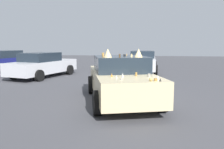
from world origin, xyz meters
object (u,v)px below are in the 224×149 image
object	(u,v)px
art_car_decorated	(121,79)
parked_sedan_row_back_center	(43,65)
parked_sedan_near_right	(3,61)
parked_sedan_far_left	(143,62)

from	to	relation	value
art_car_decorated	parked_sedan_row_back_center	distance (m)	7.14
art_car_decorated	parked_sedan_near_right	world-z (taller)	art_car_decorated
parked_sedan_row_back_center	parked_sedan_far_left	bearing A→B (deg)	-46.39
parked_sedan_near_right	parked_sedan_row_back_center	xyz separation A→B (m)	(-2.35, -4.15, -0.03)
art_car_decorated	parked_sedan_near_right	bearing A→B (deg)	-145.61
art_car_decorated	parked_sedan_row_back_center	world-z (taller)	art_car_decorated
art_car_decorated	parked_sedan_far_left	distance (m)	8.22
parked_sedan_near_right	art_car_decorated	bearing A→B (deg)	65.36
art_car_decorated	parked_sedan_far_left	xyz separation A→B (m)	(8.21, -0.47, -0.04)
parked_sedan_row_back_center	parked_sedan_far_left	distance (m)	6.56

